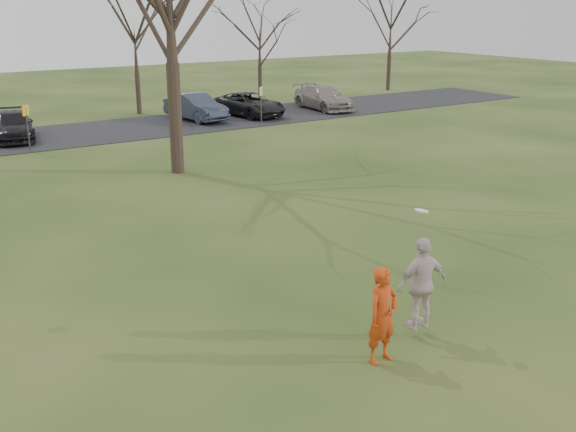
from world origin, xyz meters
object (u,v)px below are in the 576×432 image
at_px(car_7, 323,98).
at_px(car_6, 249,104).
at_px(catching_play, 422,283).
at_px(car_3, 13,126).
at_px(player_defender, 383,315).
at_px(car_5, 196,107).

bearing_deg(car_7, car_6, 179.40).
height_order(car_7, catching_play, catching_play).
relative_size(car_7, catching_play, 1.98).
bearing_deg(car_3, player_defender, -77.48).
distance_m(car_5, car_7, 8.38).
bearing_deg(car_3, car_7, 8.38).
relative_size(player_defender, car_6, 0.39).
relative_size(player_defender, car_3, 0.41).
distance_m(car_3, catching_play, 25.45).
height_order(car_3, catching_play, catching_play).
xyz_separation_m(player_defender, catching_play, (1.25, 0.30, 0.22)).
relative_size(car_3, car_6, 0.94).
relative_size(player_defender, catching_play, 0.77).
bearing_deg(car_5, car_3, 172.12).
xyz_separation_m(car_7, catching_play, (-15.67, -24.86, 0.41)).
distance_m(player_defender, catching_play, 1.31).
xyz_separation_m(player_defender, car_6, (11.85, 25.47, -0.22)).
height_order(player_defender, car_7, player_defender).
distance_m(car_3, car_5, 9.77).
height_order(player_defender, car_5, player_defender).
height_order(player_defender, car_6, player_defender).
relative_size(car_6, catching_play, 1.98).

